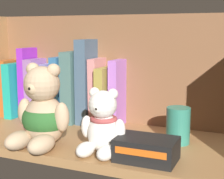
# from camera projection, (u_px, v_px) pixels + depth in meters

# --- Properties ---
(shelf_board) EXTENTS (0.77, 0.31, 0.02)m
(shelf_board) POSITION_uv_depth(u_px,v_px,m) (99.00, 142.00, 0.83)
(shelf_board) COLOR #9E7042
(shelf_board) RESTS_ON ground
(shelf_back_panel) EXTENTS (0.79, 0.01, 0.32)m
(shelf_back_panel) POSITION_uv_depth(u_px,v_px,m) (123.00, 73.00, 0.95)
(shelf_back_panel) COLOR brown
(shelf_back_panel) RESTS_ON ground
(book_0) EXTENTS (0.03, 0.12, 0.17)m
(book_0) POSITION_uv_depth(u_px,v_px,m) (13.00, 87.00, 1.07)
(book_0) COLOR #A34E1E
(book_0) RESTS_ON shelf_board
(book_1) EXTENTS (0.03, 0.15, 0.16)m
(book_1) POSITION_uv_depth(u_px,v_px,m) (22.00, 88.00, 1.05)
(book_1) COLOR teal
(book_1) RESTS_ON shelf_board
(book_2) EXTENTS (0.02, 0.09, 0.20)m
(book_2) POSITION_uv_depth(u_px,v_px,m) (30.00, 82.00, 1.04)
(book_2) COLOR purple
(book_2) RESTS_ON shelf_board
(book_3) EXTENTS (0.03, 0.10, 0.17)m
(book_3) POSITION_uv_depth(u_px,v_px,m) (38.00, 87.00, 1.03)
(book_3) COLOR #8A5D9F
(book_3) RESTS_ON shelf_board
(book_4) EXTENTS (0.03, 0.12, 0.16)m
(book_4) POSITION_uv_depth(u_px,v_px,m) (48.00, 91.00, 1.02)
(book_4) COLOR #7C80C9
(book_4) RESTS_ON shelf_board
(book_5) EXTENTS (0.03, 0.14, 0.15)m
(book_5) POSITION_uv_depth(u_px,v_px,m) (57.00, 92.00, 1.01)
(book_5) COLOR #C55C8E
(book_5) RESTS_ON shelf_board
(book_6) EXTENTS (0.02, 0.14, 0.18)m
(book_6) POSITION_uv_depth(u_px,v_px,m) (66.00, 88.00, 0.99)
(book_6) COLOR #2C6293
(book_6) RESTS_ON shelf_board
(book_7) EXTENTS (0.04, 0.12, 0.20)m
(book_7) POSITION_uv_depth(u_px,v_px,m) (76.00, 86.00, 0.98)
(book_7) COLOR #436863
(book_7) RESTS_ON shelf_board
(book_8) EXTENTS (0.03, 0.10, 0.23)m
(book_8) POSITION_uv_depth(u_px,v_px,m) (89.00, 81.00, 0.96)
(book_8) COLOR #40586E
(book_8) RESTS_ON shelf_board
(book_9) EXTENTS (0.02, 0.10, 0.18)m
(book_9) POSITION_uv_depth(u_px,v_px,m) (99.00, 91.00, 0.95)
(book_9) COLOR tan
(book_9) RESTS_ON shelf_board
(book_10) EXTENTS (0.02, 0.13, 0.16)m
(book_10) POSITION_uv_depth(u_px,v_px,m) (108.00, 95.00, 0.94)
(book_10) COLOR #9D8E3E
(book_10) RESTS_ON shelf_board
(book_11) EXTENTS (0.02, 0.10, 0.18)m
(book_11) POSITION_uv_depth(u_px,v_px,m) (118.00, 93.00, 0.93)
(book_11) COLOR #AF69D0
(book_11) RESTS_ON shelf_board
(teddy_bear_larger) EXTENTS (0.13, 0.14, 0.18)m
(teddy_bear_larger) POSITION_uv_depth(u_px,v_px,m) (42.00, 114.00, 0.76)
(teddy_bear_larger) COLOR tan
(teddy_bear_larger) RESTS_ON shelf_board
(teddy_bear_smaller) EXTENTS (0.10, 0.10, 0.14)m
(teddy_bear_smaller) POSITION_uv_depth(u_px,v_px,m) (102.00, 126.00, 0.72)
(teddy_bear_smaller) COLOR white
(teddy_bear_smaller) RESTS_ON shelf_board
(pillar_candle) EXTENTS (0.05, 0.05, 0.08)m
(pillar_candle) POSITION_uv_depth(u_px,v_px,m) (178.00, 125.00, 0.78)
(pillar_candle) COLOR #2D7A66
(pillar_candle) RESTS_ON shelf_board
(small_product_box) EXTENTS (0.12, 0.08, 0.05)m
(small_product_box) POSITION_uv_depth(u_px,v_px,m) (147.00, 149.00, 0.68)
(small_product_box) COLOR black
(small_product_box) RESTS_ON shelf_board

